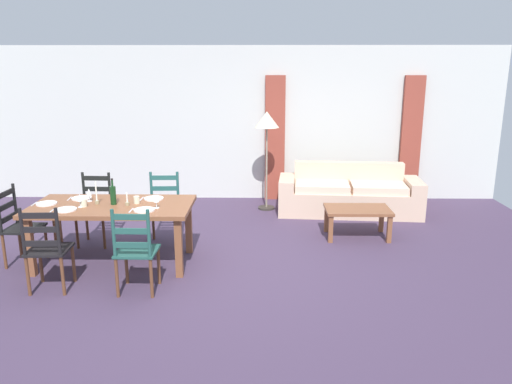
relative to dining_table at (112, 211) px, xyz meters
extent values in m
cube|color=#44334C|center=(1.21, -0.11, -0.67)|extent=(9.60, 9.60, 0.02)
cube|color=silver|center=(1.21, 3.19, 0.69)|extent=(9.60, 0.16, 2.70)
cube|color=brown|center=(2.01, 3.05, 0.44)|extent=(0.35, 0.08, 2.20)
cube|color=brown|center=(4.41, 3.05, 0.44)|extent=(0.35, 0.08, 2.20)
cube|color=brown|center=(0.00, 0.00, 0.06)|extent=(1.90, 0.96, 0.05)
cube|color=brown|center=(-0.85, -0.38, -0.31)|extent=(0.08, 0.08, 0.70)
cube|color=brown|center=(0.85, -0.38, -0.31)|extent=(0.08, 0.08, 0.70)
cube|color=brown|center=(-0.85, 0.38, -0.31)|extent=(0.08, 0.08, 0.70)
cube|color=brown|center=(0.85, 0.38, -0.31)|extent=(0.08, 0.08, 0.70)
cube|color=black|center=(-0.48, -0.71, -0.22)|extent=(0.44, 0.42, 0.03)
cylinder|color=brown|center=(-0.67, -0.54, -0.45)|extent=(0.04, 0.04, 0.43)
cylinder|color=brown|center=(-0.31, -0.53, -0.45)|extent=(0.04, 0.04, 0.43)
cylinder|color=brown|center=(-0.65, -0.88, -0.45)|extent=(0.04, 0.04, 0.43)
cylinder|color=brown|center=(-0.29, -0.87, -0.45)|extent=(0.04, 0.04, 0.43)
cylinder|color=black|center=(-0.65, -0.88, 0.05)|extent=(0.04, 0.04, 0.50)
cylinder|color=black|center=(-0.29, -0.87, 0.05)|extent=(0.04, 0.04, 0.50)
cube|color=black|center=(-0.47, -0.88, -0.08)|extent=(0.38, 0.04, 0.06)
cube|color=black|center=(-0.47, -0.88, 0.07)|extent=(0.38, 0.04, 0.06)
cube|color=black|center=(-0.47, -0.88, 0.22)|extent=(0.38, 0.04, 0.06)
cube|color=#225148|center=(0.47, -0.74, -0.22)|extent=(0.43, 0.41, 0.03)
cylinder|color=brown|center=(0.30, -0.57, -0.45)|extent=(0.04, 0.04, 0.43)
cylinder|color=brown|center=(0.66, -0.57, -0.45)|extent=(0.04, 0.04, 0.43)
cylinder|color=brown|center=(0.29, -0.91, -0.45)|extent=(0.04, 0.04, 0.43)
cylinder|color=brown|center=(0.65, -0.91, -0.45)|extent=(0.04, 0.04, 0.43)
cylinder|color=#225148|center=(0.29, -0.91, 0.05)|extent=(0.04, 0.04, 0.50)
cylinder|color=#225148|center=(0.65, -0.91, 0.05)|extent=(0.04, 0.04, 0.50)
cube|color=#225148|center=(0.47, -0.91, -0.08)|extent=(0.38, 0.03, 0.06)
cube|color=#225148|center=(0.47, -0.91, 0.07)|extent=(0.38, 0.03, 0.06)
cube|color=#225148|center=(0.47, -0.91, 0.22)|extent=(0.38, 0.03, 0.06)
cube|color=black|center=(-0.46, 0.67, -0.22)|extent=(0.43, 0.41, 0.03)
cylinder|color=brown|center=(-0.29, 0.49, -0.45)|extent=(0.04, 0.04, 0.43)
cylinder|color=brown|center=(-0.65, 0.50, -0.45)|extent=(0.04, 0.04, 0.43)
cylinder|color=brown|center=(-0.28, 0.83, -0.45)|extent=(0.04, 0.04, 0.43)
cylinder|color=brown|center=(-0.64, 0.84, -0.45)|extent=(0.04, 0.04, 0.43)
cylinder|color=black|center=(-0.28, 0.83, 0.05)|extent=(0.04, 0.04, 0.50)
cylinder|color=black|center=(-0.64, 0.84, 0.05)|extent=(0.04, 0.04, 0.50)
cube|color=black|center=(-0.46, 0.84, -0.08)|extent=(0.38, 0.04, 0.06)
cube|color=black|center=(-0.46, 0.84, 0.07)|extent=(0.38, 0.04, 0.06)
cube|color=black|center=(-0.46, 0.84, 0.22)|extent=(0.38, 0.04, 0.06)
cube|color=#225550|center=(0.47, 0.71, -0.22)|extent=(0.44, 0.42, 0.03)
cylinder|color=brown|center=(0.65, 0.55, -0.45)|extent=(0.04, 0.04, 0.43)
cylinder|color=brown|center=(0.29, 0.53, -0.45)|extent=(0.04, 0.04, 0.43)
cylinder|color=brown|center=(0.64, 0.89, -0.45)|extent=(0.04, 0.04, 0.43)
cylinder|color=brown|center=(0.28, 0.87, -0.45)|extent=(0.04, 0.04, 0.43)
cylinder|color=#225550|center=(0.64, 0.89, 0.05)|extent=(0.04, 0.04, 0.50)
cylinder|color=#225550|center=(0.28, 0.87, 0.05)|extent=(0.04, 0.04, 0.50)
cube|color=#225550|center=(0.46, 0.88, -0.08)|extent=(0.38, 0.04, 0.06)
cube|color=#225550|center=(0.46, 0.88, 0.07)|extent=(0.38, 0.04, 0.06)
cube|color=#225550|center=(0.46, 0.88, 0.22)|extent=(0.38, 0.04, 0.06)
cube|color=black|center=(-1.09, -0.01, -0.22)|extent=(0.41, 0.43, 0.03)
cylinder|color=brown|center=(-0.91, 0.16, -0.45)|extent=(0.04, 0.04, 0.43)
cylinder|color=brown|center=(-0.92, -0.20, -0.45)|extent=(0.04, 0.04, 0.43)
cylinder|color=brown|center=(-1.25, 0.17, -0.45)|extent=(0.04, 0.04, 0.43)
cylinder|color=brown|center=(-1.26, -0.19, -0.45)|extent=(0.04, 0.04, 0.43)
cylinder|color=black|center=(-1.25, 0.17, 0.05)|extent=(0.04, 0.04, 0.50)
cube|color=black|center=(-1.26, -0.01, -0.08)|extent=(0.04, 0.38, 0.06)
cube|color=black|center=(-1.26, -0.01, 0.07)|extent=(0.04, 0.38, 0.06)
cube|color=black|center=(-1.26, -0.01, 0.22)|extent=(0.04, 0.38, 0.06)
cylinder|color=white|center=(-0.45, -0.25, 0.10)|extent=(0.24, 0.24, 0.02)
cube|color=silver|center=(-0.60, -0.25, 0.09)|extent=(0.02, 0.17, 0.01)
cylinder|color=white|center=(0.45, -0.25, 0.10)|extent=(0.24, 0.24, 0.02)
cube|color=silver|center=(0.30, -0.25, 0.09)|extent=(0.02, 0.17, 0.01)
cylinder|color=white|center=(-0.45, 0.25, 0.10)|extent=(0.24, 0.24, 0.02)
cube|color=silver|center=(-0.60, 0.25, 0.09)|extent=(0.03, 0.17, 0.01)
cylinder|color=white|center=(0.45, 0.25, 0.10)|extent=(0.24, 0.24, 0.02)
cube|color=silver|center=(0.30, 0.25, 0.09)|extent=(0.02, 0.17, 0.01)
cylinder|color=white|center=(-0.78, 0.00, 0.10)|extent=(0.24, 0.24, 0.02)
cube|color=silver|center=(-0.93, 0.00, 0.09)|extent=(0.03, 0.17, 0.01)
cylinder|color=#143819|center=(0.02, 0.01, 0.20)|extent=(0.07, 0.07, 0.22)
cylinder|color=#143819|center=(0.02, 0.01, 0.35)|extent=(0.02, 0.02, 0.08)
cylinder|color=black|center=(0.02, 0.01, 0.39)|extent=(0.03, 0.03, 0.02)
cylinder|color=white|center=(-0.33, -0.12, 0.09)|extent=(0.06, 0.06, 0.01)
cylinder|color=white|center=(-0.33, -0.12, 0.13)|extent=(0.01, 0.01, 0.07)
cone|color=white|center=(-0.33, -0.12, 0.21)|extent=(0.06, 0.06, 0.08)
cylinder|color=white|center=(0.57, -0.15, 0.09)|extent=(0.06, 0.06, 0.01)
cylinder|color=white|center=(0.57, -0.15, 0.13)|extent=(0.01, 0.01, 0.07)
cone|color=white|center=(0.57, -0.15, 0.21)|extent=(0.06, 0.06, 0.08)
cylinder|color=white|center=(-0.31, 0.14, 0.09)|extent=(0.06, 0.06, 0.01)
cylinder|color=white|center=(-0.31, 0.14, 0.13)|extent=(0.01, 0.01, 0.07)
cone|color=white|center=(-0.31, 0.14, 0.21)|extent=(0.06, 0.06, 0.08)
cylinder|color=beige|center=(0.29, 0.05, 0.13)|extent=(0.07, 0.07, 0.09)
cylinder|color=beige|center=(-0.30, -0.10, 0.13)|extent=(0.07, 0.07, 0.09)
cylinder|color=#998C66|center=(-0.18, 0.02, 0.11)|extent=(0.05, 0.05, 0.04)
cylinder|color=white|center=(-0.18, 0.02, 0.24)|extent=(0.02, 0.02, 0.24)
cylinder|color=#998C66|center=(0.20, -0.04, 0.11)|extent=(0.05, 0.05, 0.04)
cylinder|color=white|center=(0.20, -0.04, 0.19)|extent=(0.02, 0.02, 0.12)
cube|color=beige|center=(3.21, 2.16, -0.46)|extent=(1.85, 0.93, 0.40)
cube|color=beige|center=(3.23, 2.46, -0.26)|extent=(1.81, 0.33, 0.80)
cube|color=beige|center=(4.23, 2.08, -0.37)|extent=(0.30, 0.82, 0.58)
cube|color=beige|center=(2.20, 2.24, -0.37)|extent=(0.30, 0.82, 0.58)
cube|color=beige|center=(3.66, 2.08, -0.20)|extent=(0.91, 0.70, 0.12)
cube|color=beige|center=(2.76, 2.14, -0.20)|extent=(0.91, 0.70, 0.12)
cube|color=brown|center=(3.13, 1.01, -0.26)|extent=(0.90, 0.56, 0.04)
cube|color=brown|center=(2.73, 0.78, -0.47)|extent=(0.06, 0.06, 0.38)
cube|color=brown|center=(3.53, 0.78, -0.47)|extent=(0.06, 0.06, 0.38)
cube|color=brown|center=(2.73, 1.24, -0.47)|extent=(0.06, 0.06, 0.38)
cube|color=brown|center=(3.53, 1.24, -0.47)|extent=(0.06, 0.06, 0.38)
cylinder|color=#332D28|center=(1.86, 2.41, -0.65)|extent=(0.28, 0.28, 0.03)
cylinder|color=gray|center=(1.86, 2.41, 0.04)|extent=(0.03, 0.03, 1.35)
cone|color=beige|center=(1.86, 2.41, 0.85)|extent=(0.40, 0.40, 0.26)
camera|label=1|loc=(1.80, -5.57, 1.68)|focal=34.32mm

